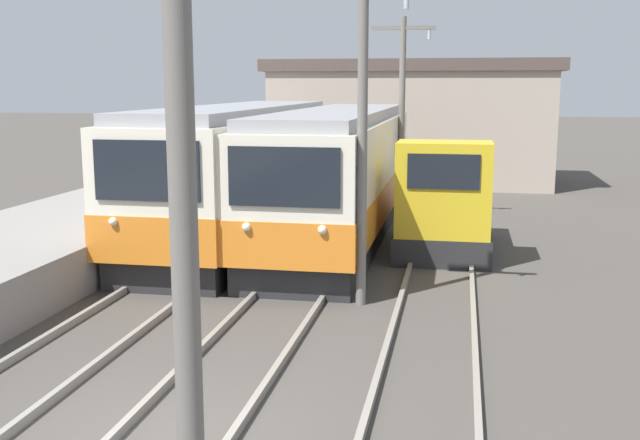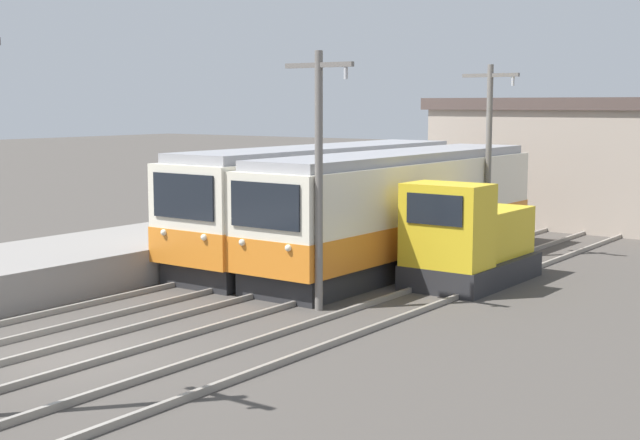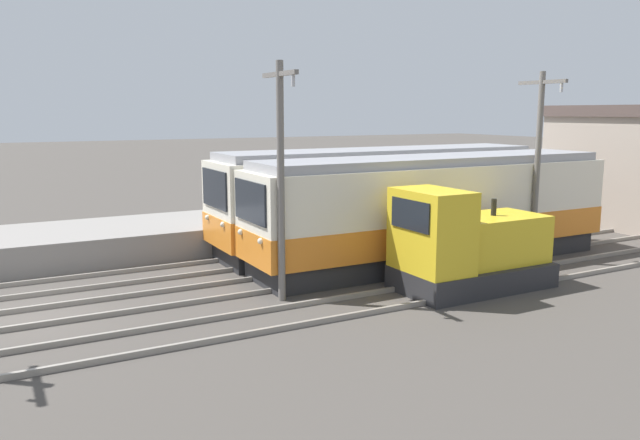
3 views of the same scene
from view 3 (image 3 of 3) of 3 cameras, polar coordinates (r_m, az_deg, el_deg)
The scene contains 10 objects.
ground_plane at distance 17.55m, azimuth -25.09°, elevation -8.07°, with size 200.00×200.00×0.00m, color #47423D.
platform_left at distance 23.49m, azimuth -26.11°, elevation -2.46°, with size 4.50×54.00×1.04m, color gray.
track_left at distance 20.03m, azimuth -25.56°, elevation -5.74°, with size 1.54×60.00×0.14m.
track_center at distance 17.34m, azimuth -25.06°, elevation -8.04°, with size 1.54×60.00×0.14m.
track_right at distance 14.50m, azimuth -24.32°, elevation -11.45°, with size 1.54×60.00×0.14m.
commuter_train_left at distance 23.59m, azimuth 5.60°, elevation 1.60°, with size 2.84×13.14×3.77m.
commuter_train_center at distance 21.54m, azimuth 10.38°, elevation 0.57°, with size 2.84×13.49×3.67m.
shunting_locomotive at distance 18.63m, azimuth 13.23°, elevation -2.54°, with size 2.40×4.62×3.00m.
catenary_mast_mid at distance 16.65m, azimuth -3.60°, elevation 4.37°, with size 2.00×0.20×6.44m.
catenary_mast_far at distance 22.37m, azimuth 19.29°, elevation 5.24°, with size 2.00×0.20×6.44m.
Camera 3 is at (16.77, -0.66, 5.13)m, focal length 35.00 mm.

